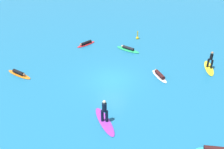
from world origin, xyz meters
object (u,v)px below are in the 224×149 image
at_px(surfer_on_purple_board, 105,117).
at_px(surfer_on_orange_board, 19,73).
at_px(surfer_on_white_board, 159,75).
at_px(surfer_on_red_board, 86,44).
at_px(surfer_on_green_board, 128,49).
at_px(surfer_on_yellow_board, 210,65).
at_px(marker_buoy, 137,38).

bearing_deg(surfer_on_purple_board, surfer_on_orange_board, -150.44).
relative_size(surfer_on_white_board, surfer_on_red_board, 0.91).
distance_m(surfer_on_white_board, surfer_on_purple_board, 7.88).
relative_size(surfer_on_green_board, surfer_on_orange_board, 1.00).
relative_size(surfer_on_yellow_board, surfer_on_orange_board, 1.05).
height_order(surfer_on_red_board, marker_buoy, marker_buoy).
bearing_deg(surfer_on_purple_board, surfer_on_yellow_board, 106.19).
bearing_deg(surfer_on_orange_board, surfer_on_purple_board, -5.77).
relative_size(surfer_on_green_board, marker_buoy, 2.79).
xyz_separation_m(surfer_on_red_board, surfer_on_purple_board, (6.62, -11.89, 0.30)).
distance_m(surfer_on_orange_board, surfer_on_purple_board, 10.42).
bearing_deg(marker_buoy, surfer_on_yellow_board, -30.91).
height_order(surfer_on_yellow_board, surfer_on_orange_board, surfer_on_yellow_board).
distance_m(surfer_on_white_board, surfer_on_orange_board, 13.01).
distance_m(surfer_on_yellow_board, surfer_on_red_board, 13.67).
distance_m(surfer_on_purple_board, marker_buoy, 15.56).
distance_m(surfer_on_green_board, marker_buoy, 3.48).
relative_size(surfer_on_yellow_board, surfer_on_purple_board, 1.05).
relative_size(surfer_on_red_board, marker_buoy, 2.36).
xyz_separation_m(surfer_on_green_board, surfer_on_red_board, (-5.00, -0.14, 0.01)).
bearing_deg(surfer_on_orange_board, surfer_on_white_board, 31.48).
bearing_deg(surfer_on_purple_board, surfer_on_red_board, 168.91).
bearing_deg(surfer_on_white_board, surfer_on_orange_board, 68.71).
bearing_deg(surfer_on_white_board, surfer_on_yellow_board, -92.66).
bearing_deg(surfer_on_orange_board, surfer_on_green_board, 60.41).
bearing_deg(surfer_on_purple_board, surfer_on_green_board, 147.46).
height_order(surfer_on_red_board, surfer_on_orange_board, surfer_on_orange_board).
distance_m(surfer_on_green_board, surfer_on_white_board, 6.30).
distance_m(surfer_on_yellow_board, surfer_on_purple_board, 12.62).
xyz_separation_m(surfer_on_orange_board, surfer_on_purple_board, (9.77, -3.61, 0.30)).
height_order(surfer_on_orange_board, surfer_on_purple_board, surfer_on_purple_board).
distance_m(surfer_on_red_board, surfer_on_purple_board, 13.61).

